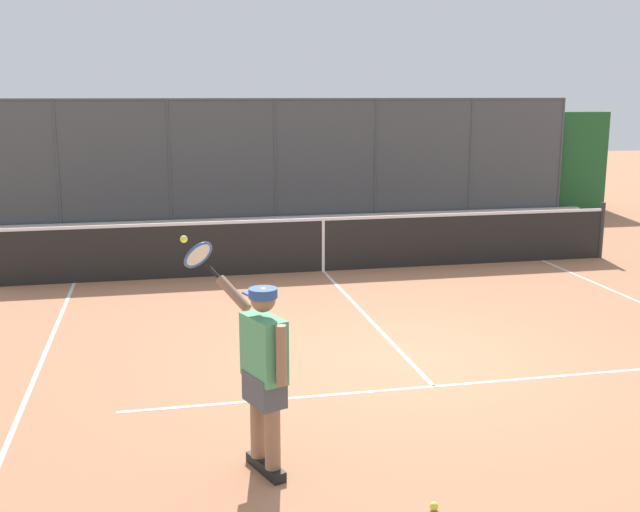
% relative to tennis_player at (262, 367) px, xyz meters
% --- Properties ---
extents(ground_plane, '(60.00, 60.00, 0.00)m').
position_rel_tennis_player_xyz_m(ground_plane, '(-2.05, -2.31, -0.92)').
color(ground_plane, '#B27551').
extents(court_line_markings, '(8.56, 10.27, 0.01)m').
position_rel_tennis_player_xyz_m(court_line_markings, '(-2.05, -1.18, -0.92)').
color(court_line_markings, white).
rests_on(court_line_markings, ground).
extents(fence_backdrop, '(18.16, 1.37, 2.99)m').
position_rel_tennis_player_xyz_m(fence_backdrop, '(-2.05, -13.23, 0.38)').
color(fence_backdrop, '#474C51').
rests_on(fence_backdrop, ground).
extents(tennis_net, '(11.00, 0.09, 1.07)m').
position_rel_tennis_player_xyz_m(tennis_net, '(-2.05, -7.12, -0.43)').
color(tennis_net, '#2D2D2D').
rests_on(tennis_net, ground).
extents(tennis_player, '(0.81, 1.18, 1.88)m').
position_rel_tennis_player_xyz_m(tennis_player, '(0.00, 0.00, 0.00)').
color(tennis_player, black).
rests_on(tennis_player, ground).
extents(tennis_ball_near_baseline, '(0.07, 0.07, 0.07)m').
position_rel_tennis_player_xyz_m(tennis_ball_near_baseline, '(-1.18, 0.88, -0.89)').
color(tennis_ball_near_baseline, '#D6E042').
rests_on(tennis_ball_near_baseline, ground).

